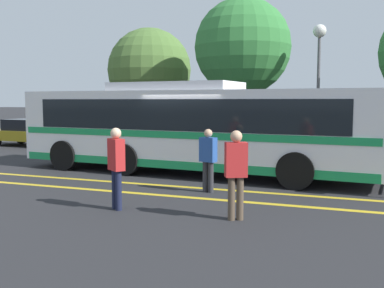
{
  "coord_description": "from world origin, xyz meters",
  "views": [
    {
      "loc": [
        4.87,
        -13.01,
        2.33
      ],
      "look_at": [
        -0.11,
        0.3,
        0.95
      ],
      "focal_mm": 42.0,
      "sensor_mm": 36.0,
      "label": 1
    }
  ],
  "objects": [
    {
      "name": "parked_car_1",
      "position": [
        -6.24,
        5.87,
        0.66
      ],
      "size": [
        4.07,
        2.02,
        1.26
      ],
      "rotation": [
        0.0,
        0.0,
        1.58
      ],
      "color": "maroon",
      "rests_on": "ground_plane"
    },
    {
      "name": "pedestrian_2",
      "position": [
        2.65,
        -4.67,
        1.01
      ],
      "size": [
        0.47,
        0.39,
        1.76
      ],
      "rotation": [
        0.0,
        0.0,
        3.61
      ],
      "color": "brown",
      "rests_on": "ground_plane"
    },
    {
      "name": "parked_car_0",
      "position": [
        -11.19,
        5.54,
        0.69
      ],
      "size": [
        4.12,
        2.1,
        1.37
      ],
      "rotation": [
        0.0,
        0.0,
        -1.64
      ],
      "color": "olive",
      "rests_on": "ground_plane"
    },
    {
      "name": "lane_strip_0",
      "position": [
        -0.11,
        -1.9,
        0.0
      ],
      "size": [
        31.52,
        0.2,
        0.01
      ],
      "primitive_type": "cube",
      "rotation": [
        0.0,
        0.0,
        1.57
      ],
      "color": "gold",
      "rests_on": "ground_plane"
    },
    {
      "name": "transit_bus",
      "position": [
        -0.13,
        0.3,
        1.51
      ],
      "size": [
        11.98,
        3.52,
        2.9
      ],
      "rotation": [
        0.0,
        0.0,
        -1.65
      ],
      "color": "white",
      "rests_on": "ground_plane"
    },
    {
      "name": "pedestrian_0",
      "position": [
        0.05,
        -4.73,
        1.0
      ],
      "size": [
        0.47,
        0.42,
        1.76
      ],
      "rotation": [
        0.0,
        0.0,
        5.67
      ],
      "color": "#191E38",
      "rests_on": "ground_plane"
    },
    {
      "name": "ground_plane",
      "position": [
        0.0,
        0.0,
        0.0
      ],
      "size": [
        220.0,
        220.0,
        0.0
      ],
      "primitive_type": "plane",
      "color": "#262628"
    },
    {
      "name": "tree_1",
      "position": [
        -6.88,
        11.23,
        4.11
      ],
      "size": [
        4.91,
        4.91,
        6.57
      ],
      "color": "#513823",
      "rests_on": "ground_plane"
    },
    {
      "name": "parked_car_3",
      "position": [
        4.7,
        5.51,
        0.7
      ],
      "size": [
        4.92,
        2.01,
        1.37
      ],
      "rotation": [
        0.0,
        0.0,
        1.53
      ],
      "color": "olive",
      "rests_on": "ground_plane"
    },
    {
      "name": "lane_strip_1",
      "position": [
        -0.11,
        -3.08,
        0.0
      ],
      "size": [
        31.52,
        0.2,
        0.01
      ],
      "primitive_type": "cube",
      "rotation": [
        0.0,
        0.0,
        1.57
      ],
      "color": "gold",
      "rests_on": "ground_plane"
    },
    {
      "name": "curb_strip",
      "position": [
        -0.11,
        6.94,
        0.07
      ],
      "size": [
        39.52,
        0.36,
        0.15
      ],
      "primitive_type": "cube",
      "color": "#99999E",
      "rests_on": "ground_plane"
    },
    {
      "name": "parked_car_2",
      "position": [
        -0.78,
        5.3,
        0.71
      ],
      "size": [
        4.34,
        1.98,
        1.37
      ],
      "rotation": [
        0.0,
        0.0,
        -1.53
      ],
      "color": "navy",
      "rests_on": "ground_plane"
    },
    {
      "name": "pedestrian_1",
      "position": [
        1.3,
        -2.32,
        0.91
      ],
      "size": [
        0.47,
        0.33,
        1.61
      ],
      "rotation": [
        0.0,
        0.0,
        5.99
      ],
      "color": "#2D2D33",
      "rests_on": "ground_plane"
    },
    {
      "name": "tree_3",
      "position": [
        -0.73,
        9.15,
        4.99
      ],
      "size": [
        4.81,
        4.81,
        7.4
      ],
      "color": "#513823",
      "rests_on": "ground_plane"
    },
    {
      "name": "street_lamp",
      "position": [
        3.05,
        8.17,
        4.49
      ],
      "size": [
        0.59,
        0.59,
        5.72
      ],
      "color": "#59595E",
      "rests_on": "ground_plane"
    }
  ]
}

